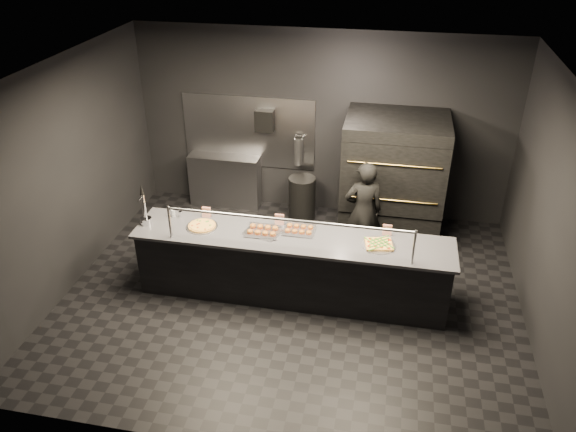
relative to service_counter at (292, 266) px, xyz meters
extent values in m
plane|color=black|center=(0.00, 0.00, -0.46)|extent=(6.00, 6.00, 0.00)
plane|color=black|center=(0.00, 0.00, 2.54)|extent=(6.00, 6.00, 0.00)
cube|color=black|center=(0.00, 2.50, 1.04)|extent=(6.00, 0.04, 3.00)
cube|color=black|center=(0.00, -2.50, 1.04)|extent=(6.00, 0.04, 3.00)
cube|color=black|center=(-3.00, 0.00, 1.04)|extent=(0.04, 5.00, 3.00)
cube|color=black|center=(3.00, 0.00, 1.04)|extent=(0.04, 5.00, 3.00)
cube|color=#99999E|center=(-1.20, 2.48, 0.84)|extent=(2.20, 0.02, 1.20)
cube|color=black|center=(0.00, 0.00, -0.02)|extent=(4.00, 0.70, 0.88)
cube|color=#3B3B41|center=(0.00, 0.00, 0.44)|extent=(4.10, 0.78, 0.04)
cylinder|color=#99999E|center=(-1.50, -0.30, 0.68)|extent=(0.03, 0.03, 0.45)
cylinder|color=#99999E|center=(1.50, -0.30, 0.68)|extent=(0.03, 0.03, 0.45)
cylinder|color=#99999E|center=(0.00, -0.30, 0.88)|extent=(3.00, 0.04, 0.04)
cube|color=black|center=(1.20, 1.90, -0.16)|extent=(1.50, 1.15, 0.60)
cube|color=black|center=(1.20, 1.90, 0.44)|extent=(1.50, 1.20, 0.55)
cube|color=black|center=(1.20, 1.90, 0.99)|extent=(1.50, 1.20, 0.55)
cube|color=black|center=(1.20, 1.90, 1.36)|extent=(1.50, 1.20, 0.18)
cylinder|color=gold|center=(1.20, 1.28, 0.44)|extent=(1.30, 0.02, 0.02)
cylinder|color=gold|center=(1.20, 1.28, 0.99)|extent=(1.30, 0.02, 0.02)
cube|color=#99999E|center=(-1.60, 2.32, -0.01)|extent=(1.20, 0.35, 0.90)
cube|color=black|center=(-0.90, 2.39, 1.09)|extent=(0.30, 0.20, 0.35)
cylinder|color=#B2B2B7|center=(-0.35, 2.40, 0.59)|extent=(0.14, 0.14, 0.45)
cube|color=black|center=(-0.35, 2.40, 0.84)|extent=(0.10, 0.06, 0.06)
cylinder|color=silver|center=(-1.95, -0.05, 0.50)|extent=(0.15, 0.15, 0.09)
cylinder|color=silver|center=(-1.95, -0.05, 0.69)|extent=(0.05, 0.05, 0.39)
cylinder|color=silver|center=(-1.95, -0.13, 0.86)|extent=(0.02, 0.11, 0.02)
cone|color=black|center=(-1.95, -0.05, 0.96)|extent=(0.05, 0.05, 0.15)
cylinder|color=silver|center=(-1.20, 0.01, 0.46)|extent=(0.41, 0.41, 0.01)
cylinder|color=gold|center=(-1.20, 0.01, 0.47)|extent=(0.36, 0.36, 0.02)
cylinder|color=#FFCF53|center=(-1.20, 0.01, 0.49)|extent=(0.32, 0.32, 0.01)
cube|color=silver|center=(-0.39, 0.03, 0.47)|extent=(0.50, 0.42, 0.02)
ellipsoid|color=#AE7625|center=(-0.54, -0.04, 0.50)|extent=(0.08, 0.08, 0.05)
ellipsoid|color=#AE7625|center=(-0.54, 0.11, 0.50)|extent=(0.08, 0.08, 0.05)
ellipsoid|color=#AE7625|center=(-0.44, -0.04, 0.50)|extent=(0.08, 0.08, 0.05)
ellipsoid|color=#AE7625|center=(-0.44, 0.11, 0.50)|extent=(0.08, 0.08, 0.05)
ellipsoid|color=#AE7625|center=(-0.34, -0.04, 0.50)|extent=(0.08, 0.08, 0.05)
ellipsoid|color=#AE7625|center=(-0.34, 0.11, 0.50)|extent=(0.08, 0.08, 0.05)
ellipsoid|color=#AE7625|center=(-0.24, -0.04, 0.50)|extent=(0.08, 0.08, 0.05)
ellipsoid|color=#AE7625|center=(-0.24, 0.11, 0.50)|extent=(0.08, 0.08, 0.05)
cube|color=silver|center=(0.07, 0.15, 0.47)|extent=(0.41, 0.30, 0.02)
ellipsoid|color=#AE7625|center=(-0.07, 0.08, 0.50)|extent=(0.07, 0.07, 0.05)
ellipsoid|color=#AE7625|center=(-0.07, 0.22, 0.50)|extent=(0.07, 0.07, 0.05)
ellipsoid|color=#AE7625|center=(0.02, 0.08, 0.50)|extent=(0.07, 0.07, 0.05)
ellipsoid|color=#AE7625|center=(0.02, 0.22, 0.50)|extent=(0.07, 0.07, 0.05)
ellipsoid|color=#AE7625|center=(0.11, 0.08, 0.50)|extent=(0.07, 0.07, 0.05)
ellipsoid|color=#AE7625|center=(0.11, 0.22, 0.50)|extent=(0.07, 0.07, 0.05)
ellipsoid|color=#AE7625|center=(0.20, 0.08, 0.50)|extent=(0.07, 0.07, 0.05)
ellipsoid|color=#AE7625|center=(0.20, 0.22, 0.50)|extent=(0.07, 0.07, 0.05)
cylinder|color=silver|center=(1.10, 0.01, 0.46)|extent=(0.42, 0.42, 0.01)
cube|color=gold|center=(1.10, 0.01, 0.48)|extent=(0.38, 0.35, 0.02)
cube|color=#FFCF53|center=(1.10, 0.01, 0.49)|extent=(0.36, 0.33, 0.01)
cube|color=#418828|center=(1.10, 0.01, 0.50)|extent=(0.34, 0.31, 0.01)
cylinder|color=silver|center=(-1.67, 0.21, 0.51)|extent=(0.06, 0.06, 0.11)
cylinder|color=silver|center=(-1.57, 0.21, 0.50)|extent=(0.05, 0.05, 0.09)
cube|color=white|center=(-1.22, 0.28, 0.53)|extent=(0.12, 0.04, 0.15)
cube|color=white|center=(-0.22, 0.28, 0.53)|extent=(0.12, 0.04, 0.15)
cube|color=white|center=(1.18, 0.28, 0.53)|extent=(0.12, 0.04, 0.15)
cylinder|color=black|center=(-0.22, 2.08, -0.10)|extent=(0.44, 0.44, 0.73)
imported|color=black|center=(0.82, 1.11, 0.30)|extent=(0.64, 0.51, 1.53)
camera|label=1|loc=(1.12, -5.95, 4.22)|focal=35.00mm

